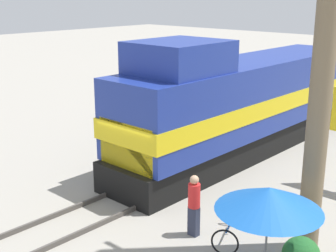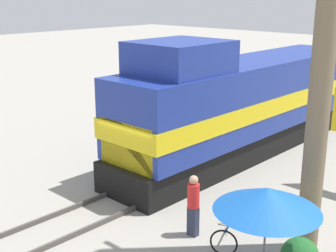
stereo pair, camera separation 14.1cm
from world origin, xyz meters
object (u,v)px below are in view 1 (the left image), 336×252
(locomotive, at_px, (241,104))
(person_bystander, at_px, (194,203))
(vendor_umbrella, at_px, (269,199))
(utility_pole, at_px, (327,21))
(bicycle, at_px, (232,227))

(locomotive, relative_size, person_bystander, 7.98)
(locomotive, xyz_separation_m, vendor_umbrella, (5.71, -7.31, 0.03))
(locomotive, height_order, person_bystander, locomotive)
(locomotive, relative_size, vendor_umbrella, 5.87)
(person_bystander, bearing_deg, utility_pole, 30.06)
(person_bystander, xyz_separation_m, bicycle, (0.93, 0.51, -0.60))
(utility_pole, bearing_deg, person_bystander, -149.94)
(utility_pole, xyz_separation_m, vendor_umbrella, (-0.01, -2.14, -3.81))
(vendor_umbrella, height_order, person_bystander, vendor_umbrella)
(utility_pole, xyz_separation_m, bicycle, (-1.74, -1.03, -5.58))
(utility_pole, bearing_deg, locomotive, 137.93)
(bicycle, bearing_deg, locomotive, -80.79)
(person_bystander, relative_size, bicycle, 0.94)
(vendor_umbrella, distance_m, bicycle, 2.71)
(locomotive, distance_m, person_bystander, 7.46)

